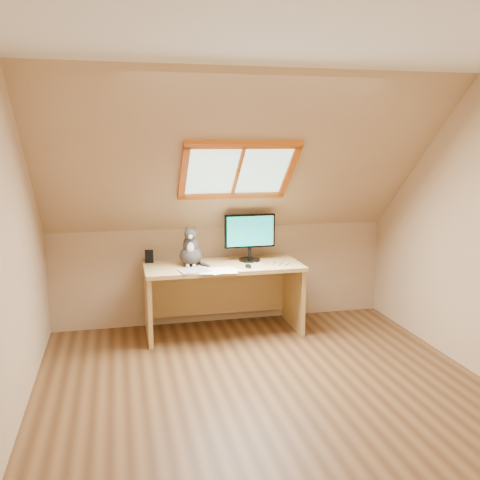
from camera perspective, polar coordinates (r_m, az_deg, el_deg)
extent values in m
plane|color=brown|center=(4.20, 3.04, -16.05)|extent=(3.50, 3.50, 0.00)
cube|color=tan|center=(2.24, 15.91, -7.45)|extent=(3.50, 0.02, 2.40)
cube|color=tan|center=(3.74, -23.51, -0.82)|extent=(0.02, 3.50, 2.40)
cube|color=tan|center=(5.63, -1.84, -3.67)|extent=(3.50, 0.02, 1.00)
cube|color=silver|center=(3.07, 7.77, 20.23)|extent=(3.50, 1.95, 0.02)
cube|color=tan|center=(4.71, -0.07, 8.34)|extent=(3.50, 1.56, 1.41)
cube|color=#B2E0CC|center=(4.79, -0.28, 7.53)|extent=(0.90, 0.53, 0.48)
cube|color=#CE6113|center=(4.79, -0.28, 7.53)|extent=(1.02, 0.64, 0.59)
cube|color=tan|center=(5.22, -1.82, -2.80)|extent=(1.52, 0.67, 0.04)
cube|color=tan|center=(5.23, -9.75, -6.89)|extent=(0.04, 0.60, 0.66)
cube|color=tan|center=(5.50, 5.74, -5.92)|extent=(0.04, 0.60, 0.66)
cube|color=tan|center=(5.60, -2.41, -5.57)|extent=(1.42, 0.03, 0.46)
cylinder|color=black|center=(5.37, 1.03, -2.12)|extent=(0.22, 0.22, 0.02)
cylinder|color=black|center=(5.35, 1.03, -1.40)|extent=(0.04, 0.04, 0.12)
cube|color=black|center=(5.31, 1.04, 0.99)|extent=(0.51, 0.05, 0.34)
cube|color=#0468C5|center=(5.29, 1.11, 0.95)|extent=(0.47, 0.02, 0.30)
ellipsoid|color=#3C3735|center=(5.19, -5.29, -1.66)|extent=(0.25, 0.28, 0.18)
ellipsoid|color=#3C3735|center=(5.16, -5.30, -0.53)|extent=(0.16, 0.16, 0.20)
ellipsoid|color=silver|center=(5.10, -5.29, -0.89)|extent=(0.07, 0.05, 0.12)
ellipsoid|color=#3C3735|center=(5.09, -5.32, 0.62)|extent=(0.12, 0.11, 0.10)
sphere|color=silver|center=(5.05, -5.31, 0.33)|extent=(0.04, 0.04, 0.04)
cone|color=#3C3735|center=(5.10, -5.72, 1.22)|extent=(0.06, 0.06, 0.07)
cone|color=#3C3735|center=(5.10, -4.94, 1.23)|extent=(0.06, 0.06, 0.07)
cube|color=black|center=(5.37, -9.67, -1.74)|extent=(0.09, 0.09, 0.12)
cube|color=#B2B2B7|center=(4.96, -4.85, -3.26)|extent=(0.31, 0.25, 0.01)
ellipsoid|color=black|center=(5.08, 0.88, -2.79)|extent=(0.06, 0.10, 0.03)
cube|color=white|center=(4.95, -2.65, -3.32)|extent=(0.33, 0.27, 0.00)
cube|color=white|center=(4.95, -2.65, -3.31)|extent=(0.32, 0.24, 0.00)
cube|color=white|center=(4.95, -2.65, -3.29)|extent=(0.35, 0.30, 0.00)
cube|color=white|center=(4.95, -2.65, -3.27)|extent=(0.34, 0.28, 0.00)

